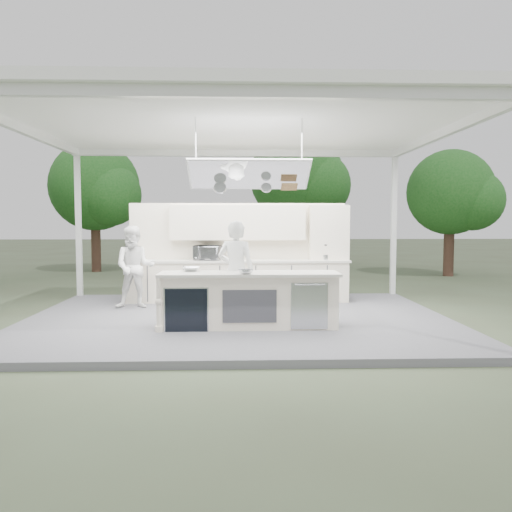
{
  "coord_description": "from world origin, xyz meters",
  "views": [
    {
      "loc": [
        0.02,
        -9.46,
        1.95
      ],
      "look_at": [
        0.36,
        0.4,
        1.26
      ],
      "focal_mm": 35.0,
      "sensor_mm": 36.0,
      "label": 1
    }
  ],
  "objects_px": {
    "head_chef": "(236,272)",
    "sous_chef": "(135,267)",
    "back_counter": "(238,280)",
    "demo_island": "(248,300)"
  },
  "relations": [
    {
      "from": "back_counter",
      "to": "demo_island",
      "type": "bearing_deg",
      "value": -86.37
    },
    {
      "from": "head_chef",
      "to": "sous_chef",
      "type": "distance_m",
      "value": 2.68
    },
    {
      "from": "demo_island",
      "to": "head_chef",
      "type": "bearing_deg",
      "value": 117.53
    },
    {
      "from": "back_counter",
      "to": "sous_chef",
      "type": "xyz_separation_m",
      "value": [
        -2.17,
        -0.82,
        0.39
      ]
    },
    {
      "from": "sous_chef",
      "to": "back_counter",
      "type": "bearing_deg",
      "value": 16.66
    },
    {
      "from": "demo_island",
      "to": "back_counter",
      "type": "distance_m",
      "value": 2.82
    },
    {
      "from": "back_counter",
      "to": "head_chef",
      "type": "distance_m",
      "value": 2.46
    },
    {
      "from": "head_chef",
      "to": "back_counter",
      "type": "bearing_deg",
      "value": -75.53
    },
    {
      "from": "back_counter",
      "to": "sous_chef",
      "type": "distance_m",
      "value": 2.35
    },
    {
      "from": "demo_island",
      "to": "head_chef",
      "type": "xyz_separation_m",
      "value": [
        -0.21,
        0.39,
        0.45
      ]
    }
  ]
}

